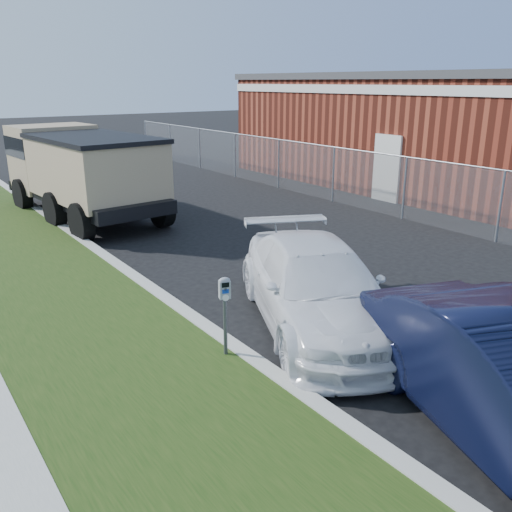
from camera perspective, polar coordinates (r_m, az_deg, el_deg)
ground at (r=9.78m, az=10.18°, el=-5.60°), size 120.00×120.00×0.00m
chainlink_fence at (r=18.37m, az=8.20°, el=9.61°), size 0.06×30.06×30.00m
brick_building at (r=23.39m, az=17.63°, el=12.85°), size 9.20×14.20×4.17m
parking_meter at (r=7.55m, az=-3.30°, el=-4.60°), size 0.19×0.15×1.18m
white_wagon at (r=8.92m, az=6.17°, el=-3.04°), size 3.68×5.07×1.36m
dump_truck at (r=16.88m, az=-18.08°, el=8.79°), size 3.08×6.70×2.55m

